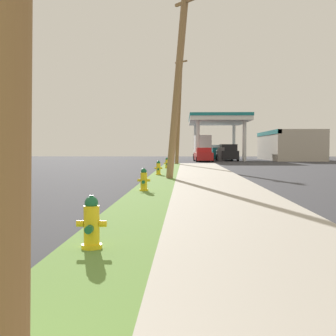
% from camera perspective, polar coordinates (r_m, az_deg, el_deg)
% --- Properties ---
extents(fire_hydrant_nearest, '(0.42, 0.37, 0.74)m').
position_cam_1_polar(fire_hydrant_nearest, '(6.35, -9.77, -7.25)').
color(fire_hydrant_nearest, yellow).
rests_on(fire_hydrant_nearest, grass_verge).
extents(fire_hydrant_second, '(0.42, 0.38, 0.74)m').
position_cam_1_polar(fire_hydrant_second, '(14.62, -3.11, -1.66)').
color(fire_hydrant_second, yellow).
rests_on(fire_hydrant_second, grass_verge).
extents(fire_hydrant_third, '(0.42, 0.37, 0.74)m').
position_cam_1_polar(fire_hydrant_third, '(23.46, -1.24, -0.07)').
color(fire_hydrant_third, yellow).
rests_on(fire_hydrant_third, grass_verge).
extents(fire_hydrant_fourth, '(0.42, 0.37, 0.74)m').
position_cam_1_polar(fire_hydrant_fourth, '(30.97, -0.14, 0.57)').
color(fire_hydrant_fourth, yellow).
rests_on(fire_hydrant_fourth, grass_verge).
extents(fire_hydrant_fifth, '(0.42, 0.38, 0.74)m').
position_cam_1_polar(fire_hydrant_fifth, '(41.21, 0.39, 1.07)').
color(fire_hydrant_fifth, yellow).
rests_on(fire_hydrant_fifth, grass_verge).
extents(utility_pole_midground, '(1.47, 1.70, 8.43)m').
position_cam_1_polar(utility_pole_midground, '(20.34, 1.24, 10.74)').
color(utility_pole_midground, '#937047').
rests_on(utility_pole_midground, grass_verge).
extents(utility_pole_background, '(1.16, 1.13, 9.57)m').
position_cam_1_polar(utility_pole_background, '(39.72, 1.41, 7.58)').
color(utility_pole_background, olive).
rests_on(utility_pole_background, grass_verge).
extents(gas_station_canopy, '(15.62, 14.03, 5.60)m').
position_cam_1_polar(gas_station_canopy, '(58.50, 13.26, 3.50)').
color(gas_station_canopy, silver).
rests_on(gas_station_canopy, ground).
extents(car_teal_by_near_pump, '(2.10, 4.57, 1.57)m').
position_cam_1_polar(car_teal_by_near_pump, '(61.03, 6.42, 1.80)').
color(car_teal_by_near_pump, '#197075').
rests_on(car_teal_by_near_pump, ground).
extents(car_red_by_far_pump, '(2.17, 4.60, 1.57)m').
position_cam_1_polar(car_red_by_far_pump, '(50.40, 4.53, 1.65)').
color(car_red_by_far_pump, red).
rests_on(car_red_by_far_pump, ground).
extents(truck_white_at_forecourt, '(2.25, 6.44, 3.11)m').
position_cam_1_polar(truck_white_at_forecourt, '(57.04, 4.41, 2.53)').
color(truck_white_at_forecourt, white).
rests_on(truck_white_at_forecourt, ground).
extents(truck_black_on_apron, '(2.39, 5.50, 1.97)m').
position_cam_1_polar(truck_black_on_apron, '(54.09, 7.58, 1.90)').
color(truck_black_on_apron, black).
rests_on(truck_black_on_apron, ground).
extents(truck_silver_at_far_bay, '(2.53, 5.55, 1.97)m').
position_cam_1_polar(truck_silver_at_far_bay, '(64.83, 5.94, 2.02)').
color(truck_silver_at_far_bay, '#BCBCC1').
rests_on(truck_silver_at_far_bay, ground).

